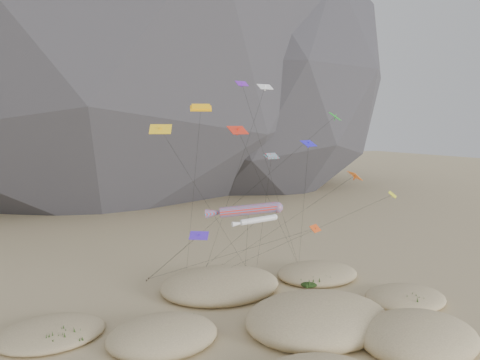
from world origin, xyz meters
The scene contains 9 objects.
ground centered at (0.00, 0.00, 0.00)m, with size 500.00×500.00×0.00m, color #CCB789.
dunes centered at (-0.28, 3.65, 0.74)m, with size 50.37×37.21×4.21m.
dune_grass centered at (-0.31, 3.08, 0.85)m, with size 40.23×27.88×1.59m.
kite_stakes centered at (2.10, 24.05, 0.15)m, with size 22.82×5.78×0.30m.
rainbow_tube_kite centered at (-1.34, 7.83, 12.35)m, with size 11.55×16.06×13.30m.
white_tube_kite centered at (2.57, 12.49, 9.97)m, with size 6.06×13.33×10.58m.
orange_parafoil centered at (-2.43, 17.69, 23.47)m, with size 3.08×10.92×24.22m.
multi_parafoil centered at (6.15, 14.84, 17.38)m, with size 4.43×10.19×18.02m.
delta_kites centered at (5.21, 10.31, 18.02)m, with size 30.26×22.52×26.92m.
Camera 1 is at (-25.25, -36.47, 21.71)m, focal length 35.00 mm.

